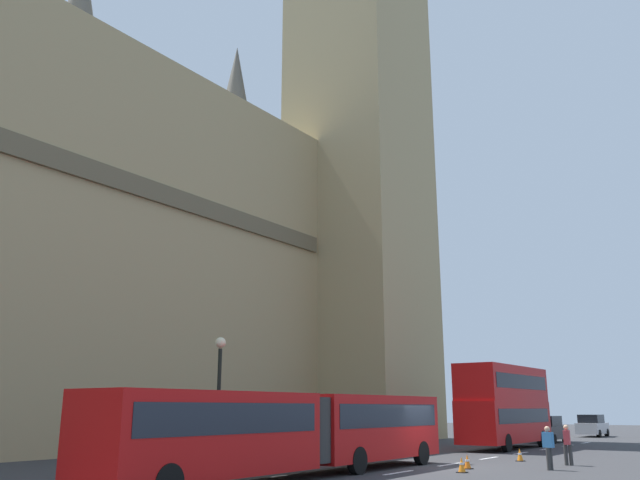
% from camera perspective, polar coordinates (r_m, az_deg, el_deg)
% --- Properties ---
extents(ground_plane, '(160.00, 160.00, 0.00)m').
position_cam_1_polar(ground_plane, '(29.74, 9.98, -18.75)').
color(ground_plane, '#333335').
extents(lane_centre_marking, '(39.00, 0.16, 0.01)m').
position_cam_1_polar(lane_centre_marking, '(35.16, 14.39, -17.81)').
color(lane_centre_marking, silver).
rests_on(lane_centre_marking, ground_plane).
extents(articulated_bus, '(17.76, 2.54, 2.90)m').
position_cam_1_polar(articulated_bus, '(24.76, -1.82, -15.83)').
color(articulated_bus, '#B20F0F').
rests_on(articulated_bus, ground_plane).
extents(double_decker_bus, '(9.82, 2.54, 4.90)m').
position_cam_1_polar(double_decker_bus, '(43.35, 15.66, -13.41)').
color(double_decker_bus, '#B20F0F').
rests_on(double_decker_bus, ground_plane).
extents(sedan_lead, '(4.40, 1.86, 1.85)m').
position_cam_1_polar(sedan_lead, '(51.93, 19.04, -15.22)').
color(sedan_lead, black).
rests_on(sedan_lead, ground_plane).
extents(sedan_trailing, '(4.40, 1.86, 1.85)m').
position_cam_1_polar(sedan_trailing, '(63.86, 22.48, -14.62)').
color(sedan_trailing, '#B7B7BC').
rests_on(sedan_trailing, ground_plane).
extents(traffic_cone_west, '(0.36, 0.36, 0.58)m').
position_cam_1_polar(traffic_cone_west, '(27.23, 12.15, -18.48)').
color(traffic_cone_west, black).
rests_on(traffic_cone_west, ground_plane).
extents(traffic_cone_middle, '(0.36, 0.36, 0.58)m').
position_cam_1_polar(traffic_cone_middle, '(28.88, 12.62, -18.20)').
color(traffic_cone_middle, black).
rests_on(traffic_cone_middle, ground_plane).
extents(traffic_cone_east, '(0.36, 0.36, 0.58)m').
position_cam_1_polar(traffic_cone_east, '(33.59, 16.90, -17.35)').
color(traffic_cone_east, black).
rests_on(traffic_cone_east, ground_plane).
extents(street_lamp, '(0.44, 0.44, 5.27)m').
position_cam_1_polar(street_lamp, '(28.05, -8.75, -12.82)').
color(street_lamp, black).
rests_on(street_lamp, ground_plane).
extents(pedestrian_near_cones, '(0.36, 0.43, 1.69)m').
position_cam_1_polar(pedestrian_near_cones, '(29.17, 19.15, -16.49)').
color(pedestrian_near_cones, '#333333').
rests_on(pedestrian_near_cones, ground_plane).
extents(pedestrian_by_kerb, '(0.43, 0.36, 1.69)m').
position_cam_1_polar(pedestrian_by_kerb, '(31.78, 20.60, -16.13)').
color(pedestrian_by_kerb, '#333333').
rests_on(pedestrian_by_kerb, ground_plane).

